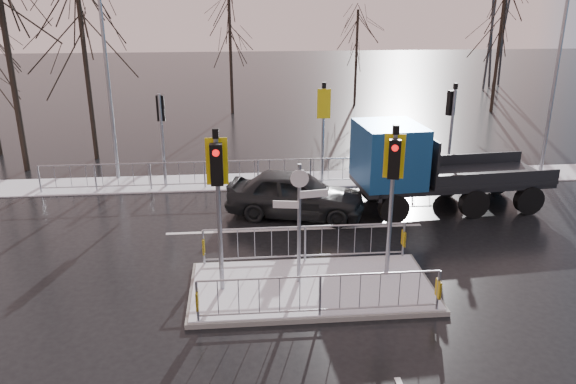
{
  "coord_description": "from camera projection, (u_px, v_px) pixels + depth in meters",
  "views": [
    {
      "loc": [
        -1.7,
        -12.22,
        6.98
      ],
      "look_at": [
        -0.38,
        2.25,
        1.8
      ],
      "focal_mm": 35.0,
      "sensor_mm": 36.0,
      "label": 1
    }
  ],
  "objects": [
    {
      "name": "street_lamp_right",
      "position": [
        559.0,
        64.0,
        21.35
      ],
      "size": [
        1.25,
        0.18,
        8.0
      ],
      "color": "gray",
      "rests_on": "ground"
    },
    {
      "name": "lane_markings",
      "position": [
        313.0,
        297.0,
        13.64
      ],
      "size": [
        8.0,
        11.38,
        0.01
      ],
      "color": "silver",
      "rests_on": "ground"
    },
    {
      "name": "car_far_lane",
      "position": [
        296.0,
        194.0,
        18.33
      ],
      "size": [
        4.81,
        2.94,
        1.53
      ],
      "primitive_type": "imported",
      "rotation": [
        0.0,
        0.0,
        1.3
      ],
      "color": "black",
      "rests_on": "ground"
    },
    {
      "name": "flatbed_truck",
      "position": [
        414.0,
        165.0,
        18.58
      ],
      "size": [
        6.62,
        2.85,
        2.99
      ],
      "color": "black",
      "rests_on": "ground"
    },
    {
      "name": "tree_far_b",
      "position": [
        357.0,
        39.0,
        35.57
      ],
      "size": [
        3.25,
        3.25,
        6.14
      ],
      "color": "black",
      "rests_on": "ground"
    },
    {
      "name": "tree_far_a",
      "position": [
        230.0,
        31.0,
        32.79
      ],
      "size": [
        3.75,
        3.75,
        7.08
      ],
      "color": "black",
      "rests_on": "ground"
    },
    {
      "name": "tree_near_a",
      "position": [
        2.0,
        17.0,
        21.32
      ],
      "size": [
        4.75,
        4.75,
        8.97
      ],
      "color": "black",
      "rests_on": "ground"
    },
    {
      "name": "tree_far_c",
      "position": [
        501.0,
        25.0,
        33.12
      ],
      "size": [
        4.0,
        4.0,
        7.55
      ],
      "color": "black",
      "rests_on": "ground"
    },
    {
      "name": "snow_verge",
      "position": [
        283.0,
        180.0,
        22.01
      ],
      "size": [
        30.0,
        2.0,
        0.04
      ],
      "primitive_type": "cube",
      "color": "white",
      "rests_on": "ground"
    },
    {
      "name": "traffic_island",
      "position": [
        311.0,
        276.0,
        13.83
      ],
      "size": [
        6.0,
        3.04,
        4.15
      ],
      "color": "slate",
      "rests_on": "ground"
    },
    {
      "name": "tree_near_b",
      "position": [
        83.0,
        39.0,
        23.26
      ],
      "size": [
        4.0,
        4.0,
        7.55
      ],
      "color": "black",
      "rests_on": "ground"
    },
    {
      "name": "far_kerb_fixtures",
      "position": [
        292.0,
        159.0,
        21.22
      ],
      "size": [
        18.0,
        0.65,
        3.83
      ],
      "color": "gray",
      "rests_on": "ground"
    },
    {
      "name": "ground",
      "position": [
        311.0,
        290.0,
        13.95
      ],
      "size": [
        120.0,
        120.0,
        0.0
      ],
      "primitive_type": "plane",
      "color": "black",
      "rests_on": "ground"
    },
    {
      "name": "street_lamp_left",
      "position": [
        108.0,
        63.0,
        20.8
      ],
      "size": [
        1.25,
        0.18,
        8.2
      ],
      "color": "gray",
      "rests_on": "ground"
    }
  ]
}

